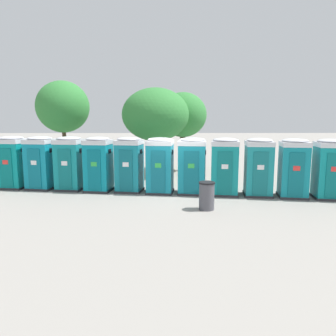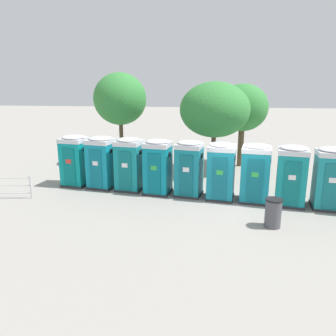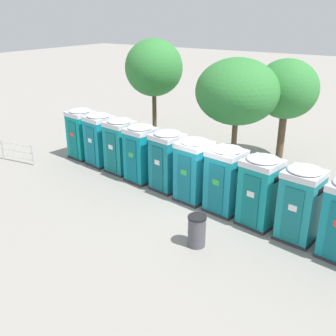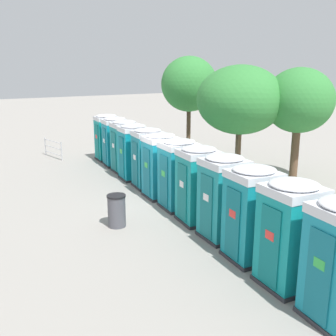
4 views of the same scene
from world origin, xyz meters
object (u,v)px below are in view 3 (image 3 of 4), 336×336
Objects in this scene: portapotty_2 at (120,145)px; portapotty_6 at (225,179)px; street_tree_2 at (286,90)px; portapotty_1 at (100,139)px; street_tree_1 at (154,68)px; portapotty_7 at (260,191)px; portapotty_3 at (141,153)px; street_tree_0 at (237,92)px; portapotty_5 at (193,170)px; portapotty_8 at (300,203)px; portapotty_4 at (167,160)px; event_barrier at (17,151)px; trash_can at (197,231)px; portapotty_0 at (82,133)px.

portapotty_6 is at bearing -8.70° from portapotty_2.
street_tree_2 is at bearing 44.56° from portapotty_2.
portapotty_1 is 0.45× the size of street_tree_1.
portapotty_3 is at bearing 172.07° from portapotty_7.
street_tree_0 is 0.90× the size of street_tree_1.
portapotty_5 is 4.36m from portapotty_8.
portapotty_1 is 0.51× the size of street_tree_2.
portapotty_4 is at bearing -4.44° from portapotty_3.
portapotty_4 is 7.00m from street_tree_2.
portapotty_8 is at bearing -7.78° from portapotty_5.
street_tree_2 is (1.69, 1.86, -0.02)m from street_tree_0.
portapotty_3 is 2.91m from portapotty_5.
street_tree_0 is at bearing -14.57° from street_tree_1.
portapotty_6 is at bearing 5.61° from event_barrier.
street_tree_0 is at bearing 43.06° from portapotty_2.
portapotty_6 is (1.45, -0.16, -0.00)m from portapotty_5.
portapotty_4 is 2.42× the size of trash_can.
portapotty_2 is 1.00× the size of portapotty_3.
trash_can is (0.33, -2.65, -0.75)m from portapotty_6.
portapotty_6 is (5.74, -0.88, -0.00)m from portapotty_2.
portapotty_3 is 5.29m from street_tree_0.
portapotty_7 is 2.76m from trash_can.
portapotty_1 is 8.42m from trash_can.
portapotty_0 is 1.25× the size of event_barrier.
portapotty_5 is at bearing -85.87° from street_tree_0.
portapotty_6 is at bearing 97.20° from trash_can.
portapotty_3 and portapotty_8 have the same top height.
portapotty_0 is at bearing -154.22° from street_tree_0.
portapotty_2 is at bearing -135.44° from street_tree_2.
street_tree_0 is (-4.64, 5.03, 2.30)m from portapotty_8.
street_tree_0 is 2.51m from street_tree_2.
street_tree_1 is 2.78× the size of event_barrier.
street_tree_0 is at bearing 123.54° from portapotty_7.
portapotty_2 is at bearing 171.20° from portapotty_7.
portapotty_1 is 2.91m from portapotty_3.
street_tree_0 reaches higher than portapotty_7.
street_tree_1 is at bearing 65.49° from event_barrier.
portapotty_3 is 0.50× the size of street_tree_0.
street_tree_2 is (1.37, 6.30, 2.28)m from portapotty_5.
portapotty_6 reaches higher than trash_can.
portapotty_7 is at bearing -8.58° from portapotty_0.
portapotty_2 is at bearing -71.00° from street_tree_1.
portapotty_5 is 6.84m from street_tree_2.
portapotty_2 reaches higher than trash_can.
portapotty_3 is at bearing -125.78° from street_tree_2.
portapotty_4 is 4.86m from street_tree_0.
portapotty_1 is 7.26m from portapotty_6.
portapotty_4 is 2.91m from portapotty_6.
event_barrier is at bearing -176.12° from portapotty_7.
portapotty_2 and portapotty_8 have the same top height.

